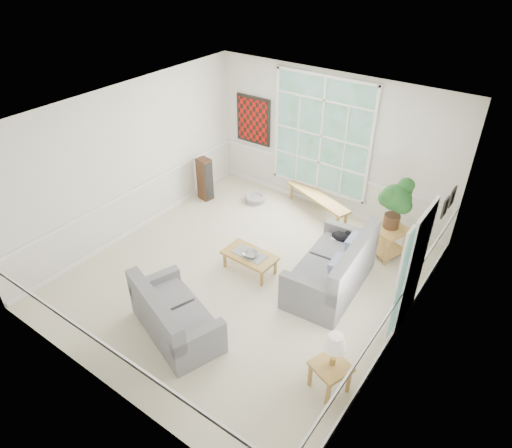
{
  "coord_description": "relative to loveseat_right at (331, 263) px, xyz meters",
  "views": [
    {
      "loc": [
        3.88,
        -5.07,
        5.36
      ],
      "look_at": [
        0.1,
        0.2,
        1.05
      ],
      "focal_mm": 32.0,
      "sensor_mm": 36.0,
      "label": 1
    }
  ],
  "objects": [
    {
      "name": "side_table",
      "position": [
        1.0,
        -1.88,
        -0.29
      ],
      "size": [
        0.59,
        0.59,
        0.47
      ],
      "primitive_type": "cube",
      "rotation": [
        0.0,
        0.0,
        -0.37
      ],
      "color": "#A67B3B",
      "rests_on": "floor"
    },
    {
      "name": "entry_door",
      "position": [
        1.34,
        -0.03,
        0.53
      ],
      "size": [
        0.08,
        0.9,
        2.1
      ],
      "primitive_type": "cube",
      "color": "white",
      "rests_on": "floor"
    },
    {
      "name": "pewter_bowl",
      "position": [
        -1.35,
        -0.47,
        -0.12
      ],
      "size": [
        0.35,
        0.35,
        0.08
      ],
      "primitive_type": "imported",
      "rotation": [
        0.0,
        0.0,
        0.06
      ],
      "color": "#9E9EA3",
      "rests_on": "coffee_table"
    },
    {
      "name": "wall_right",
      "position": [
        1.38,
        -0.63,
        0.98
      ],
      "size": [
        0.02,
        6.0,
        3.0
      ],
      "primitive_type": "cube",
      "color": "silver",
      "rests_on": "ground"
    },
    {
      "name": "wall_frame_near",
      "position": [
        1.34,
        1.12,
        1.03
      ],
      "size": [
        0.04,
        0.26,
        0.32
      ],
      "primitive_type": "cube",
      "color": "black",
      "rests_on": "wall_right"
    },
    {
      "name": "coffee_table",
      "position": [
        -1.39,
        -0.46,
        -0.34
      ],
      "size": [
        1.0,
        0.57,
        0.36
      ],
      "primitive_type": "cube",
      "rotation": [
        0.0,
        0.0,
        -0.04
      ],
      "color": "#A67B3B",
      "rests_on": "floor"
    },
    {
      "name": "cat",
      "position": [
        -0.16,
        0.67,
        0.1
      ],
      "size": [
        0.37,
        0.28,
        0.17
      ],
      "primitive_type": "ellipsoid",
      "rotation": [
        0.0,
        0.0,
        0.07
      ],
      "color": "black",
      "rests_on": "loveseat_right"
    },
    {
      "name": "window_bench",
      "position": [
        -1.38,
        2.02,
        -0.32
      ],
      "size": [
        1.76,
        0.94,
        0.41
      ],
      "primitive_type": "cube",
      "rotation": [
        0.0,
        0.0,
        -0.36
      ],
      "color": "#A67B3B",
      "rests_on": "floor"
    },
    {
      "name": "table_lamp",
      "position": [
        0.99,
        -1.85,
        0.21
      ],
      "size": [
        0.41,
        0.41,
        0.53
      ],
      "primitive_type": null,
      "rotation": [
        0.0,
        0.0,
        -0.44
      ],
      "color": "white",
      "rests_on": "side_table"
    },
    {
      "name": "loveseat_right",
      "position": [
        0.0,
        0.0,
        0.0
      ],
      "size": [
        1.14,
        1.99,
        1.04
      ],
      "primitive_type": "cube",
      "rotation": [
        0.0,
        0.0,
        0.08
      ],
      "color": "slate",
      "rests_on": "floor"
    },
    {
      "name": "houseplant",
      "position": [
        0.44,
        1.49,
        0.6
      ],
      "size": [
        0.63,
        0.63,
        1.02
      ],
      "primitive_type": null,
      "rotation": [
        0.0,
        0.0,
        -0.06
      ],
      "color": "#1C4C1D",
      "rests_on": "end_table"
    },
    {
      "name": "window_back",
      "position": [
        -1.57,
        2.33,
        1.13
      ],
      "size": [
        2.3,
        0.08,
        2.4
      ],
      "primitive_type": "cube",
      "color": "white",
      "rests_on": "wall_back"
    },
    {
      "name": "ceiling",
      "position": [
        -1.37,
        -0.63,
        2.48
      ],
      "size": [
        5.5,
        6.0,
        0.02
      ],
      "primitive_type": "cube",
      "color": "white",
      "rests_on": "ground"
    },
    {
      "name": "floor",
      "position": [
        -1.37,
        -0.63,
        -0.53
      ],
      "size": [
        5.5,
        6.0,
        0.01
      ],
      "primitive_type": "cube",
      "color": "beige",
      "rests_on": "ground"
    },
    {
      "name": "wall_frame_far",
      "position": [
        1.34,
        1.52,
        1.03
      ],
      "size": [
        0.04,
        0.26,
        0.32
      ],
      "primitive_type": "cube",
      "color": "black",
      "rests_on": "wall_right"
    },
    {
      "name": "wall_back",
      "position": [
        -1.37,
        2.37,
        0.98
      ],
      "size": [
        5.5,
        0.02,
        3.0
      ],
      "primitive_type": "cube",
      "color": "silver",
      "rests_on": "ground"
    },
    {
      "name": "floor_speaker",
      "position": [
        -3.77,
        1.07,
        -0.02
      ],
      "size": [
        0.35,
        0.3,
        0.99
      ],
      "primitive_type": "cube",
      "rotation": [
        0.0,
        0.0,
        -0.18
      ],
      "color": "#3B2314",
      "rests_on": "floor"
    },
    {
      "name": "pet_bed",
      "position": [
        -2.76,
        1.61,
        -0.45
      ],
      "size": [
        0.55,
        0.55,
        0.14
      ],
      "primitive_type": "cylinder",
      "rotation": [
        0.0,
        0.0,
        0.21
      ],
      "color": "gray",
      "rests_on": "floor"
    },
    {
      "name": "end_table",
      "position": [
        0.43,
        1.46,
        -0.21
      ],
      "size": [
        0.79,
        0.79,
        0.62
      ],
      "primitive_type": "cube",
      "rotation": [
        0.0,
        0.0,
        -0.37
      ],
      "color": "#A67B3B",
      "rests_on": "floor"
    },
    {
      "name": "door_sidelight",
      "position": [
        1.34,
        -0.66,
        0.63
      ],
      "size": [
        0.08,
        0.26,
        1.9
      ],
      "primitive_type": "cube",
      "color": "white",
      "rests_on": "wall_right"
    },
    {
      "name": "loveseat_front",
      "position": [
        -1.41,
        -2.32,
        -0.08
      ],
      "size": [
        1.81,
        1.33,
        0.88
      ],
      "primitive_type": "cube",
      "rotation": [
        0.0,
        0.0,
        -0.34
      ],
      "color": "slate",
      "rests_on": "floor"
    },
    {
      "name": "wall_front",
      "position": [
        -1.37,
        -3.63,
        0.98
      ],
      "size": [
        5.5,
        0.02,
        3.0
      ],
      "primitive_type": "cube",
      "color": "silver",
      "rests_on": "ground"
    },
    {
      "name": "wall_left",
      "position": [
        -4.12,
        -0.63,
        0.98
      ],
      "size": [
        0.02,
        6.0,
        3.0
      ],
      "primitive_type": "cube",
      "color": "silver",
      "rests_on": "ground"
    },
    {
      "name": "wall_art",
      "position": [
        -3.32,
        2.32,
        1.08
      ],
      "size": [
        0.9,
        0.06,
        1.1
      ],
      "primitive_type": "cube",
      "color": "#650D08",
      "rests_on": "wall_back"
    }
  ]
}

